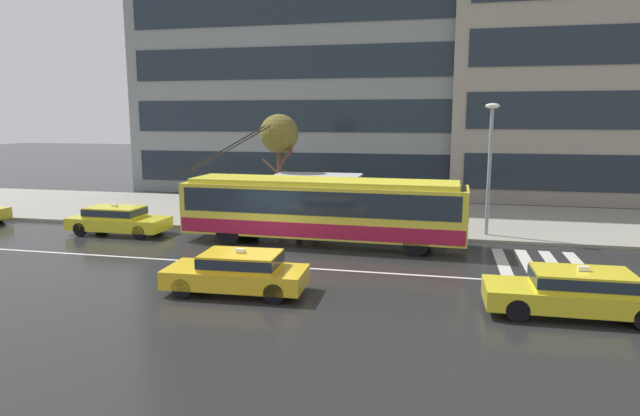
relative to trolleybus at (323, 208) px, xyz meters
name	(u,v)px	position (x,y,z in m)	size (l,w,h in m)	color
ground_plane	(259,257)	(-1.91, -2.72, -1.52)	(160.00, 160.00, 0.00)	#242425
sidewalk_slab	(315,214)	(-1.91, 6.60, -1.45)	(80.00, 10.00, 0.14)	gray
crosswalk_stripe_edge_near	(502,262)	(7.18, -1.56, -1.52)	(0.44, 4.40, 0.01)	beige
crosswalk_stripe_inner_a	(528,264)	(8.08, -1.56, -1.52)	(0.44, 4.40, 0.01)	beige
crosswalk_stripe_center	(554,265)	(8.98, -1.56, -1.52)	(0.44, 4.40, 0.01)	beige
crosswalk_stripe_inner_b	(581,267)	(9.88, -1.56, -1.52)	(0.44, 4.40, 0.01)	beige
lane_centre_line	(248,265)	(-1.91, -3.92, -1.52)	(72.00, 0.14, 0.01)	silver
trolleybus	(323,208)	(0.00, 0.00, 0.00)	(12.52, 2.87, 4.98)	yellow
taxi_oncoming_near	(238,271)	(-1.09, -7.03, -0.82)	(4.34, 1.95, 1.39)	yellow
taxi_oncoming_far	(577,291)	(8.54, -6.88, -0.82)	(4.69, 1.82, 1.39)	yellow
taxi_queued_behind_bus	(118,219)	(-9.63, -0.20, -0.82)	(4.52, 1.78, 1.39)	yellow
bus_shelter	(319,185)	(-0.99, 3.76, 0.49)	(4.13, 1.87, 2.45)	gray
pedestrian_at_shelter	(314,192)	(-1.23, 3.61, 0.18)	(1.39, 1.39, 1.95)	navy
pedestrian_approaching_curb	(432,196)	(4.47, 3.75, 0.14)	(1.22, 1.22, 1.97)	brown
pedestrian_walking_past	(305,188)	(-1.94, 4.49, 0.22)	(1.46, 1.46, 1.98)	black
pedestrian_waiting_by_pole	(299,207)	(-1.59, 2.09, -0.36)	(0.47, 0.47, 1.73)	black
street_lamp	(490,157)	(6.90, 2.72, 2.10)	(0.60, 0.32, 5.78)	gray
street_tree_bare	(279,136)	(-3.18, 4.29, 2.89)	(2.05, 1.95, 5.35)	brown
office_tower_corner_left	(336,0)	(-3.60, 20.89, 12.68)	(27.56, 15.10, 28.39)	gray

